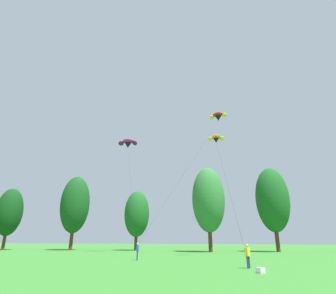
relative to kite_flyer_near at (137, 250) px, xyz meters
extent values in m
cylinder|color=#472D19|center=(-34.63, 19.14, 0.52)|extent=(0.60, 0.60, 3.01)
ellipsoid|color=#0F3D14|center=(-34.63, 19.14, 6.30)|extent=(5.04, 5.04, 9.42)
cylinder|color=#472D19|center=(-21.33, 21.53, 0.81)|extent=(0.65, 0.65, 3.59)
ellipsoid|color=#144719|center=(-21.33, 21.53, 7.72)|extent=(5.67, 5.67, 11.25)
cylinder|color=#472D19|center=(-8.64, 23.18, 0.40)|extent=(0.58, 0.58, 2.77)
ellipsoid|color=#19561E|center=(-8.64, 23.18, 5.74)|extent=(4.79, 4.79, 8.69)
cylinder|color=#472D19|center=(5.67, 19.83, 0.79)|extent=(0.65, 0.65, 3.56)
ellipsoid|color=#2D7033|center=(5.67, 19.83, 7.63)|extent=(5.63, 5.63, 11.13)
cylinder|color=#472D19|center=(16.56, 22.82, 0.80)|extent=(0.65, 0.65, 3.57)
ellipsoid|color=#19561E|center=(16.56, 22.82, 7.67)|extent=(5.65, 5.65, 11.18)
cylinder|color=navy|center=(0.04, -0.09, -0.57)|extent=(0.17, 0.17, 0.84)
cylinder|color=navy|center=(-0.04, 0.09, -0.57)|extent=(0.17, 0.17, 0.84)
cube|color=blue|center=(0.00, 0.00, 0.15)|extent=(0.36, 0.44, 0.60)
sphere|color=tan|center=(0.00, 0.00, 0.59)|extent=(0.22, 0.22, 0.22)
cylinder|color=blue|center=(0.08, -0.22, 0.18)|extent=(0.22, 0.15, 0.57)
cylinder|color=blue|center=(-0.08, 0.22, 0.18)|extent=(0.22, 0.15, 0.57)
cylinder|color=navy|center=(10.69, -5.79, -0.57)|extent=(0.18, 0.18, 0.84)
cylinder|color=navy|center=(10.81, -5.62, -0.57)|extent=(0.18, 0.18, 0.84)
cube|color=yellow|center=(10.75, -5.71, 0.15)|extent=(0.41, 0.45, 0.60)
sphere|color=tan|center=(10.75, -5.71, 0.59)|extent=(0.22, 0.22, 0.22)
cylinder|color=yellow|center=(10.62, -5.90, 0.18)|extent=(0.21, 0.18, 0.57)
cylinder|color=yellow|center=(10.89, -5.51, 0.18)|extent=(0.21, 0.18, 0.57)
ellipsoid|color=red|center=(8.26, 19.24, 23.30)|extent=(2.21, 1.70, 0.94)
ellipsoid|color=yellow|center=(9.46, 18.95, 22.95)|extent=(1.17, 1.26, 1.12)
ellipsoid|color=yellow|center=(7.05, 19.52, 22.95)|extent=(1.33, 1.29, 1.12)
cone|color=black|center=(8.28, 19.35, 22.54)|extent=(1.34, 1.34, 0.95)
cylinder|color=black|center=(4.06, 9.64, 11.13)|extent=(8.47, 19.42, 21.86)
ellipsoid|color=orange|center=(8.25, 7.66, 14.47)|extent=(1.38, 1.05, 0.77)
ellipsoid|color=yellow|center=(9.03, 7.79, 14.25)|extent=(0.86, 0.82, 0.85)
ellipsoid|color=yellow|center=(7.47, 7.54, 14.25)|extent=(0.75, 0.83, 0.85)
cone|color=black|center=(8.24, 7.74, 13.98)|extent=(0.81, 0.81, 0.61)
cylinder|color=black|center=(9.42, 1.07, 6.94)|extent=(2.38, 13.36, 13.48)
ellipsoid|color=#D12893|center=(-7.96, 15.25, 17.92)|extent=(2.17, 1.65, 1.11)
ellipsoid|color=#66144C|center=(-6.73, 15.45, 17.57)|extent=(1.34, 1.29, 1.26)
ellipsoid|color=#66144C|center=(-9.19, 15.05, 17.57)|extent=(1.13, 1.30, 1.26)
cone|color=black|center=(-7.98, 15.37, 17.15)|extent=(1.28, 1.28, 0.96)
cylinder|color=black|center=(-4.08, 7.65, 8.44)|extent=(7.83, 15.45, 16.48)
cube|color=white|center=(11.37, -8.56, -0.82)|extent=(0.59, 0.63, 0.34)
camera|label=1|loc=(10.11, -28.35, 1.08)|focal=29.15mm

